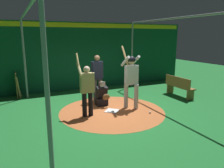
# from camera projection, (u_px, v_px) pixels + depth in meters

# --- Properties ---
(ground_plane) EXTENTS (27.52, 27.52, 0.00)m
(ground_plane) POSITION_uv_depth(u_px,v_px,m) (112.00, 111.00, 7.33)
(ground_plane) COLOR #1E6B2D
(dirt_circle) EXTENTS (3.57, 3.57, 0.01)m
(dirt_circle) POSITION_uv_depth(u_px,v_px,m) (112.00, 111.00, 7.33)
(dirt_circle) COLOR #B76033
(dirt_circle) RESTS_ON ground
(home_plate) EXTENTS (0.59, 0.59, 0.01)m
(home_plate) POSITION_uv_depth(u_px,v_px,m) (112.00, 111.00, 7.33)
(home_plate) COLOR white
(home_plate) RESTS_ON dirt_circle
(batter) EXTENTS (0.68, 0.49, 2.18)m
(batter) POSITION_uv_depth(u_px,v_px,m) (131.00, 77.00, 7.39)
(batter) COLOR #B3B3B7
(batter) RESTS_ON ground
(catcher) EXTENTS (0.58, 0.40, 0.92)m
(catcher) POSITION_uv_depth(u_px,v_px,m) (102.00, 96.00, 7.87)
(catcher) COLOR black
(catcher) RESTS_ON ground
(umpire) EXTENTS (0.23, 0.49, 1.80)m
(umpire) POSITION_uv_depth(u_px,v_px,m) (97.00, 75.00, 8.31)
(umpire) COLOR #4C4C51
(umpire) RESTS_ON ground
(visitor) EXTENTS (0.54, 0.50, 1.99)m
(visitor) POSITION_uv_depth(u_px,v_px,m) (87.00, 88.00, 6.69)
(visitor) COLOR black
(visitor) RESTS_ON ground
(back_wall) EXTENTS (0.23, 11.52, 3.14)m
(back_wall) POSITION_uv_depth(u_px,v_px,m) (80.00, 56.00, 10.19)
(back_wall) COLOR #0F472D
(back_wall) RESTS_ON ground
(cage_frame) EXTENTS (6.09, 5.07, 3.17)m
(cage_frame) POSITION_uv_depth(u_px,v_px,m) (112.00, 45.00, 6.84)
(cage_frame) COLOR gray
(cage_frame) RESTS_ON ground
(bat_rack) EXTENTS (0.82, 0.21, 1.05)m
(bat_rack) POSITION_uv_depth(u_px,v_px,m) (17.00, 85.00, 9.04)
(bat_rack) COLOR olive
(bat_rack) RESTS_ON ground
(bench) EXTENTS (1.46, 0.36, 0.85)m
(bench) POSITION_uv_depth(u_px,v_px,m) (179.00, 86.00, 9.05)
(bench) COLOR olive
(bench) RESTS_ON ground
(baseball_0) EXTENTS (0.07, 0.07, 0.07)m
(baseball_0) POSITION_uv_depth(u_px,v_px,m) (150.00, 112.00, 7.10)
(baseball_0) COLOR white
(baseball_0) RESTS_ON dirt_circle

